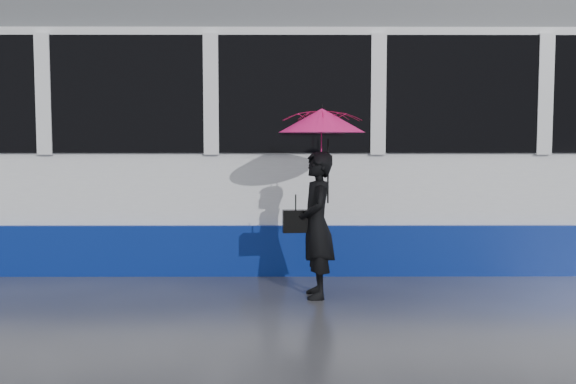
{
  "coord_description": "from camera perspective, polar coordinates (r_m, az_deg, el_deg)",
  "views": [
    {
      "loc": [
        0.3,
        -6.45,
        1.64
      ],
      "look_at": [
        0.33,
        0.35,
        1.1
      ],
      "focal_mm": 40.0,
      "sensor_mm": 36.0,
      "label": 1
    }
  ],
  "objects": [
    {
      "name": "woman",
      "position": [
        6.72,
        2.57,
        -2.93
      ],
      "size": [
        0.41,
        0.59,
        1.53
      ],
      "primitive_type": "imported",
      "rotation": [
        0.0,
        0.0,
        -1.49
      ],
      "color": "black",
      "rests_on": "ground"
    },
    {
      "name": "tram",
      "position": [
        9.1,
        10.0,
        4.45
      ],
      "size": [
        26.0,
        2.56,
        3.35
      ],
      "color": "white",
      "rests_on": "ground"
    },
    {
      "name": "handbag",
      "position": [
        6.73,
        0.69,
        -2.6
      ],
      "size": [
        0.28,
        0.14,
        0.42
      ],
      "rotation": [
        0.0,
        0.0,
        0.08
      ],
      "color": "black",
      "rests_on": "ground"
    },
    {
      "name": "ground",
      "position": [
        6.66,
        -2.82,
        -9.71
      ],
      "size": [
        90.0,
        90.0,
        0.0
      ],
      "primitive_type": "plane",
      "color": "#2D2C32",
      "rests_on": "ground"
    },
    {
      "name": "rails",
      "position": [
        9.11,
        -2.11,
        -5.79
      ],
      "size": [
        34.0,
        1.51,
        0.02
      ],
      "color": "#3F3D38",
      "rests_on": "ground"
    },
    {
      "name": "umbrella",
      "position": [
        6.67,
        3.03,
        4.87
      ],
      "size": [
        0.97,
        0.97,
        1.03
      ],
      "rotation": [
        0.0,
        0.0,
        0.08
      ],
      "color": "#F31472",
      "rests_on": "ground"
    }
  ]
}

